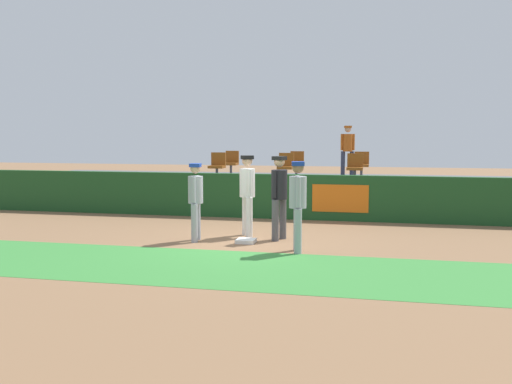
{
  "coord_description": "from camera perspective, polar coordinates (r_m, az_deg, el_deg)",
  "views": [
    {
      "loc": [
        2.82,
        -11.65,
        2.31
      ],
      "look_at": [
        0.03,
        0.93,
        1.0
      ],
      "focal_mm": 39.44,
      "sensor_mm": 36.0,
      "label": 1
    }
  ],
  "objects": [
    {
      "name": "seat_back_left",
      "position": [
        19.13,
        -2.51,
        3.09
      ],
      "size": [
        0.46,
        0.44,
        0.84
      ],
      "color": "#4C4C51",
      "rests_on": "bleacher_platform"
    },
    {
      "name": "spectator_hooded",
      "position": [
        19.12,
        9.27,
        4.53
      ],
      "size": [
        0.46,
        0.38,
        1.68
      ],
      "rotation": [
        0.0,
        0.0,
        3.36
      ],
      "color": "#33384C",
      "rests_on": "bleacher_platform"
    },
    {
      "name": "ground_plane",
      "position": [
        12.21,
        -1.07,
        -5.1
      ],
      "size": [
        60.0,
        60.0,
        0.0
      ],
      "primitive_type": "plane",
      "color": "#846042"
    },
    {
      "name": "first_base",
      "position": [
        12.13,
        -1.03,
        -4.98
      ],
      "size": [
        0.4,
        0.4,
        0.08
      ],
      "primitive_type": "cube",
      "color": "white",
      "rests_on": "ground_plane"
    },
    {
      "name": "seat_front_left",
      "position": [
        17.39,
        -3.93,
        2.81
      ],
      "size": [
        0.46,
        0.44,
        0.84
      ],
      "color": "#4C4C51",
      "rests_on": "bleacher_platform"
    },
    {
      "name": "player_fielder_home",
      "position": [
        12.78,
        -0.88,
        0.22
      ],
      "size": [
        0.48,
        0.59,
        1.85
      ],
      "rotation": [
        0.0,
        0.0,
        -1.08
      ],
      "color": "white",
      "rests_on": "ground_plane"
    },
    {
      "name": "seat_front_center",
      "position": [
        16.91,
        3.03,
        2.73
      ],
      "size": [
        0.45,
        0.44,
        0.84
      ],
      "color": "#4C4C51",
      "rests_on": "bleacher_platform"
    },
    {
      "name": "player_umpire",
      "position": [
        12.33,
        2.37,
        0.03
      ],
      "size": [
        0.45,
        0.49,
        1.85
      ],
      "rotation": [
        0.0,
        0.0,
        -1.92
      ],
      "color": "#4C4C51",
      "rests_on": "ground_plane"
    },
    {
      "name": "field_wall",
      "position": [
        15.57,
        2.04,
        -0.44
      ],
      "size": [
        18.0,
        0.26,
        1.23
      ],
      "color": "#19471E",
      "rests_on": "ground_plane"
    },
    {
      "name": "bleacher_platform",
      "position": [
        18.1,
        3.5,
        -0.05
      ],
      "size": [
        18.0,
        4.8,
        0.93
      ],
      "primitive_type": "cube",
      "color": "#59595E",
      "rests_on": "ground_plane"
    },
    {
      "name": "seat_back_right",
      "position": [
        18.49,
        10.66,
        2.9
      ],
      "size": [
        0.47,
        0.44,
        0.84
      ],
      "color": "#4C4C51",
      "rests_on": "bleacher_platform"
    },
    {
      "name": "player_coach_visitor",
      "position": [
        11.06,
        4.26,
        -0.81
      ],
      "size": [
        0.4,
        0.5,
        1.79
      ],
      "rotation": [
        0.0,
        0.0,
        -1.38
      ],
      "color": "#9EA3AD",
      "rests_on": "ground_plane"
    },
    {
      "name": "seat_back_center",
      "position": [
        18.68,
        4.15,
        3.01
      ],
      "size": [
        0.45,
        0.44,
        0.84
      ],
      "color": "#4C4C51",
      "rests_on": "bleacher_platform"
    },
    {
      "name": "player_runner_visitor",
      "position": [
        12.26,
        -6.15,
        -0.44
      ],
      "size": [
        0.36,
        0.47,
        1.7
      ],
      "rotation": [
        0.0,
        0.0,
        -1.46
      ],
      "color": "#9EA3AD",
      "rests_on": "ground_plane"
    },
    {
      "name": "grass_foreground_strip",
      "position": [
        9.97,
        -4.3,
        -7.59
      ],
      "size": [
        18.0,
        2.8,
        0.01
      ],
      "primitive_type": "cube",
      "color": "#388438",
      "rests_on": "ground_plane"
    },
    {
      "name": "seat_front_right",
      "position": [
        16.7,
        10.01,
        2.61
      ],
      "size": [
        0.46,
        0.44,
        0.84
      ],
      "color": "#4C4C51",
      "rests_on": "bleacher_platform"
    }
  ]
}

